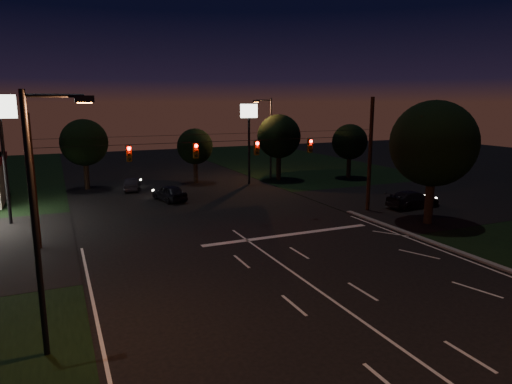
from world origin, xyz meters
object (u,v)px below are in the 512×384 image
car_oncoming_a (169,193)px  car_cross (413,199)px  tree_right_near (432,145)px  car_oncoming_b (132,184)px  utility_pole_right (367,211)px

car_oncoming_a → car_cross: bearing=134.5°
tree_right_near → car_oncoming_b: bearing=129.4°
utility_pole_right → car_oncoming_b: size_ratio=2.43×
car_cross → tree_right_near: bearing=145.4°
utility_pole_right → car_oncoming_a: size_ratio=2.13×
car_oncoming_a → car_oncoming_b: car_oncoming_a is taller
car_oncoming_a → car_cross: (17.78, -10.84, -0.01)m
car_oncoming_b → car_cross: (20.00, -17.10, 0.09)m
utility_pole_right → tree_right_near: bearing=-72.5°
tree_right_near → car_oncoming_b: 27.98m
tree_right_near → car_oncoming_a: (-15.26, 14.99, -4.96)m
utility_pole_right → tree_right_near: (1.53, -4.83, 5.68)m
utility_pole_right → car_cross: 4.17m
car_oncoming_b → tree_right_near: bearing=144.1°
car_oncoming_a → car_oncoming_b: size_ratio=1.14×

